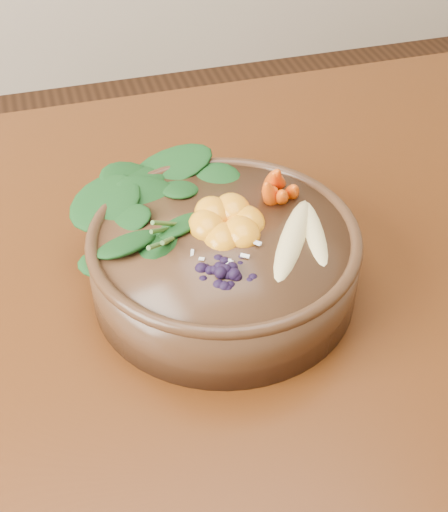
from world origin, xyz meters
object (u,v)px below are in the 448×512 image
(kale_heap, at_px, (186,184))
(mandarin_cluster, at_px, (227,213))
(blueberry_pile, at_px, (224,258))
(carrot_cluster, at_px, (275,164))
(stoneware_bowl, at_px, (224,263))
(banana_halves, at_px, (304,225))
(dining_table, at_px, (143,335))

(kale_heap, height_order, mandarin_cluster, kale_heap)
(blueberry_pile, bearing_deg, carrot_cluster, 50.84)
(mandarin_cluster, bearing_deg, stoneware_bowl, -115.95)
(banana_halves, height_order, blueberry_pile, blueberry_pile)
(stoneware_bowl, xyz_separation_m, carrot_cluster, (0.08, 0.06, 0.08))
(carrot_cluster, height_order, blueberry_pile, carrot_cluster)
(blueberry_pile, bearing_deg, mandarin_cluster, 71.12)
(dining_table, distance_m, mandarin_cluster, 0.22)
(stoneware_bowl, height_order, blueberry_pile, blueberry_pile)
(dining_table, bearing_deg, banana_halves, -20.73)
(mandarin_cluster, bearing_deg, dining_table, 166.26)
(dining_table, height_order, blueberry_pile, blueberry_pile)
(stoneware_bowl, distance_m, blueberry_pile, 0.09)
(kale_heap, relative_size, banana_halves, 1.25)
(dining_table, height_order, banana_halves, banana_halves)
(dining_table, xyz_separation_m, stoneware_bowl, (0.09, -0.04, 0.13))
(mandarin_cluster, height_order, blueberry_pile, blueberry_pile)
(kale_heap, bearing_deg, banana_halves, -43.16)
(carrot_cluster, xyz_separation_m, mandarin_cluster, (-0.07, -0.04, -0.02))
(dining_table, bearing_deg, mandarin_cluster, -13.74)
(kale_heap, bearing_deg, carrot_cluster, -9.10)
(kale_heap, relative_size, blueberry_pile, 1.42)
(stoneware_bowl, relative_size, blueberry_pile, 2.16)
(stoneware_bowl, relative_size, carrot_cluster, 3.62)
(stoneware_bowl, bearing_deg, dining_table, 156.05)
(banana_halves, xyz_separation_m, blueberry_pile, (-0.10, -0.03, 0.01))
(blueberry_pile, bearing_deg, banana_halves, 18.87)
(kale_heap, distance_m, mandarin_cluster, 0.07)
(kale_heap, distance_m, blueberry_pile, 0.13)
(dining_table, xyz_separation_m, banana_halves, (0.18, -0.07, 0.19))
(kale_heap, bearing_deg, blueberry_pile, -87.81)
(dining_table, height_order, kale_heap, kale_heap)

